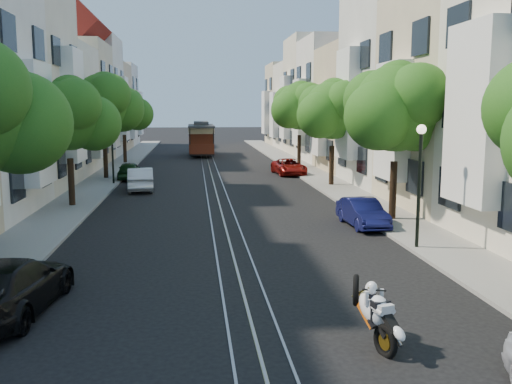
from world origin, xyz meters
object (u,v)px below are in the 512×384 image
object	(u,v)px
tree_w_b	(69,117)
parked_car_w_near	(10,286)
parked_car_e_far	(289,167)
parked_car_w_far	(129,171)
tree_e_c	(334,111)
lamp_east	(420,168)
parked_car_w_mid	(140,179)
tree_w_d	(124,110)
sportbike_rider	(374,311)
tree_e_b	(397,110)
tree_e_d	(300,107)
parked_car_e_mid	(363,213)
lamp_west	(112,140)
cable_car	(201,137)
tree_w_c	(104,104)

from	to	relation	value
tree_w_b	parked_car_w_near	xyz separation A→B (m)	(1.54, -14.78, -3.72)
parked_car_e_far	parked_car_w_far	xyz separation A→B (m)	(-11.20, -1.71, 0.03)
tree_e_c	parked_car_w_far	xyz separation A→B (m)	(-12.86, 4.64, -3.99)
lamp_east	parked_car_w_mid	world-z (taller)	lamp_east
tree_e_c	tree_w_d	bearing A→B (deg)	131.99
lamp_east	sportbike_rider	distance (m)	8.83
tree_e_b	tree_e_d	world-z (taller)	tree_e_d
lamp_east	parked_car_e_far	size ratio (longest dim) A/B	0.99
parked_car_e_far	parked_car_w_mid	size ratio (longest dim) A/B	1.03
parked_car_w_near	tree_w_d	bearing A→B (deg)	-81.48
tree_e_c	parked_car_e_mid	distance (m)	12.72
tree_w_b	parked_car_w_near	world-z (taller)	tree_w_b
parked_car_e_far	lamp_west	bearing A→B (deg)	-164.85
tree_e_b	tree_w_d	bearing A→B (deg)	118.07
tree_e_c	tree_e_d	bearing A→B (deg)	90.00
lamp_east	sportbike_rider	bearing A→B (deg)	-117.54
tree_e_c	tree_w_d	distance (m)	21.53
tree_e_c	tree_e_b	bearing A→B (deg)	-90.00
cable_car	parked_car_e_mid	xyz separation A→B (m)	(6.10, -35.81, -1.28)
tree_e_d	cable_car	xyz separation A→B (m)	(-7.76, 12.85, -3.01)
parked_car_e_far	parked_car_w_far	distance (m)	11.33
tree_w_c	sportbike_rider	bearing A→B (deg)	-71.66
tree_w_b	lamp_west	distance (m)	8.22
parked_car_w_far	tree_e_d	bearing A→B (deg)	-155.57
tree_w_d	lamp_west	bearing A→B (deg)	-86.56
sportbike_rider	parked_car_w_near	xyz separation A→B (m)	(-7.93, 2.80, -0.10)
tree_e_c	sportbike_rider	world-z (taller)	tree_e_c
cable_car	parked_car_e_mid	size ratio (longest dim) A/B	2.33
tree_w_d	parked_car_e_far	xyz separation A→B (m)	(12.74, -9.65, -4.02)
lamp_east	parked_car_w_near	distance (m)	13.02
parked_car_w_near	cable_car	bearing A→B (deg)	-90.40
tree_e_d	tree_w_c	world-z (taller)	tree_w_c
tree_e_b	tree_e_d	distance (m)	22.00
parked_car_e_far	parked_car_w_far	bearing A→B (deg)	-176.14
tree_w_b	lamp_east	xyz separation A→B (m)	(13.44, -9.98, -1.55)
tree_w_c	parked_car_w_mid	size ratio (longest dim) A/B	1.74
tree_e_c	lamp_east	xyz separation A→B (m)	(-0.96, -15.98, -1.75)
tree_w_c	parked_car_e_mid	xyz separation A→B (m)	(12.74, -16.95, -4.49)
lamp_west	tree_w_c	bearing A→B (deg)	105.75
tree_e_d	lamp_east	size ratio (longest dim) A/B	1.65
tree_e_b	lamp_east	xyz separation A→B (m)	(-0.96, -4.98, -1.89)
parked_car_w_mid	cable_car	bearing A→B (deg)	-104.53
lamp_east	tree_w_c	bearing A→B (deg)	122.65
tree_e_c	tree_e_d	xyz separation A→B (m)	(0.00, 11.00, 0.27)
tree_e_b	parked_car_w_mid	bearing A→B (deg)	137.98
parked_car_e_far	parked_car_w_mid	distance (m)	12.12
tree_e_b	cable_car	distance (m)	35.82
tree_w_c	parked_car_w_near	size ratio (longest dim) A/B	1.53
parked_car_e_mid	parked_car_w_far	size ratio (longest dim) A/B	0.98
tree_w_d	parked_car_w_far	size ratio (longest dim) A/B	1.82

